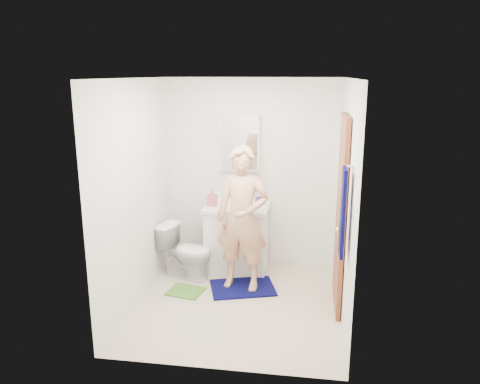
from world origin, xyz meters
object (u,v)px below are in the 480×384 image
(towel, at_px, (343,213))
(toilet, at_px, (186,252))
(soap_dispenser, at_px, (212,198))
(man, at_px, (242,219))
(medicine_cabinet, at_px, (240,143))
(vanity_cabinet, at_px, (237,239))
(toothbrush_cup, at_px, (260,201))

(towel, height_order, toilet, towel)
(soap_dispenser, height_order, man, man)
(medicine_cabinet, bearing_deg, toilet, -135.75)
(vanity_cabinet, distance_m, medicine_cabinet, 1.22)
(toothbrush_cup, height_order, man, man)
(towel, relative_size, man, 0.48)
(vanity_cabinet, relative_size, toilet, 1.21)
(towel, bearing_deg, toilet, 146.79)
(toothbrush_cup, distance_m, man, 0.64)
(vanity_cabinet, bearing_deg, towel, -51.53)
(vanity_cabinet, relative_size, man, 0.48)
(vanity_cabinet, xyz_separation_m, soap_dispenser, (-0.30, -0.07, 0.56))
(man, bearing_deg, vanity_cabinet, 113.72)
(medicine_cabinet, distance_m, toothbrush_cup, 0.77)
(towel, xyz_separation_m, soap_dispenser, (-1.48, 1.41, -0.29))
(towel, xyz_separation_m, man, (-1.03, 0.94, -0.40))
(vanity_cabinet, xyz_separation_m, toothbrush_cup, (0.27, 0.08, 0.49))
(toilet, bearing_deg, man, -90.73)
(vanity_cabinet, xyz_separation_m, towel, (1.18, -1.48, 0.85))
(towel, relative_size, toilet, 1.21)
(toilet, height_order, soap_dispenser, soap_dispenser)
(towel, height_order, soap_dispenser, towel)
(man, bearing_deg, medicine_cabinet, 109.47)
(toothbrush_cup, xyz_separation_m, man, (-0.13, -0.62, -0.04))
(medicine_cabinet, bearing_deg, toothbrush_cup, -28.59)
(soap_dispenser, bearing_deg, man, -46.73)
(vanity_cabinet, relative_size, toothbrush_cup, 7.08)
(towel, bearing_deg, soap_dispenser, 136.32)
(medicine_cabinet, xyz_separation_m, soap_dispenser, (-0.30, -0.30, -0.64))
(toothbrush_cup, bearing_deg, vanity_cabinet, -164.42)
(medicine_cabinet, relative_size, soap_dispenser, 3.27)
(medicine_cabinet, xyz_separation_m, toilet, (-0.58, -0.56, -1.27))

